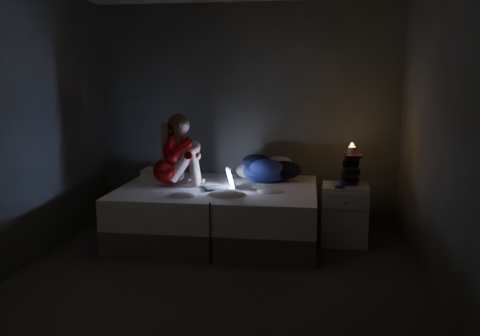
% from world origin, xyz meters
% --- Properties ---
extents(floor, '(3.60, 3.80, 0.02)m').
position_xyz_m(floor, '(0.00, 0.00, -0.01)').
color(floor, black).
rests_on(floor, ground).
extents(wall_back, '(3.60, 0.02, 2.60)m').
position_xyz_m(wall_back, '(0.00, 1.91, 1.30)').
color(wall_back, '#383B33').
rests_on(wall_back, ground).
extents(wall_front, '(3.60, 0.02, 2.60)m').
position_xyz_m(wall_front, '(0.00, -1.91, 1.30)').
color(wall_front, '#383B33').
rests_on(wall_front, ground).
extents(wall_left, '(0.02, 3.80, 2.60)m').
position_xyz_m(wall_left, '(-1.81, 0.00, 1.30)').
color(wall_left, '#383B33').
rests_on(wall_left, ground).
extents(wall_right, '(0.02, 3.80, 2.60)m').
position_xyz_m(wall_right, '(1.81, 0.00, 1.30)').
color(wall_right, '#383B33').
rests_on(wall_right, ground).
extents(bed, '(2.08, 1.56, 0.57)m').
position_xyz_m(bed, '(-0.20, 1.10, 0.29)').
color(bed, silver).
rests_on(bed, ground).
extents(pillow, '(0.43, 0.30, 0.12)m').
position_xyz_m(pillow, '(-0.91, 1.40, 0.63)').
color(pillow, white).
rests_on(pillow, bed).
extents(woman, '(0.54, 0.41, 0.79)m').
position_xyz_m(woman, '(-0.74, 1.06, 0.97)').
color(woman, '#A01313').
rests_on(woman, bed).
extents(laptop, '(0.38, 0.33, 0.23)m').
position_xyz_m(laptop, '(-0.18, 0.98, 0.69)').
color(laptop, black).
rests_on(laptop, bed).
extents(clothes_pile, '(0.59, 0.50, 0.32)m').
position_xyz_m(clothes_pile, '(0.27, 1.46, 0.73)').
color(clothes_pile, navy).
rests_on(clothes_pile, bed).
extents(nightstand, '(0.49, 0.44, 0.63)m').
position_xyz_m(nightstand, '(1.14, 1.11, 0.31)').
color(nightstand, silver).
rests_on(nightstand, ground).
extents(book_stack, '(0.19, 0.25, 0.32)m').
position_xyz_m(book_stack, '(1.20, 1.19, 0.79)').
color(book_stack, black).
rests_on(book_stack, nightstand).
extents(candle, '(0.07, 0.07, 0.08)m').
position_xyz_m(candle, '(1.20, 1.19, 0.98)').
color(candle, beige).
rests_on(candle, book_stack).
extents(phone, '(0.09, 0.15, 0.01)m').
position_xyz_m(phone, '(1.08, 0.99, 0.63)').
color(phone, black).
rests_on(phone, nightstand).
extents(blue_orb, '(0.08, 0.08, 0.08)m').
position_xyz_m(blue_orb, '(1.10, 0.95, 0.67)').
color(blue_orb, '#32398C').
rests_on(blue_orb, nightstand).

